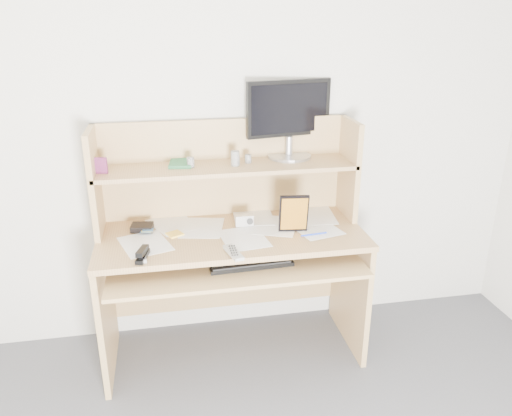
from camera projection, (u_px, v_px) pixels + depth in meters
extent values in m
cube|color=silver|center=(222.00, 127.00, 2.75)|extent=(3.60, 0.04, 2.50)
cube|color=tan|center=(232.00, 236.00, 2.64)|extent=(1.40, 0.60, 0.03)
cube|color=tan|center=(106.00, 309.00, 2.66)|extent=(0.03, 0.56, 0.72)
cube|color=tan|center=(350.00, 286.00, 2.89)|extent=(0.03, 0.56, 0.72)
cube|color=tan|center=(227.00, 276.00, 3.05)|extent=(1.34, 0.02, 0.41)
cube|color=tan|center=(236.00, 262.00, 2.57)|extent=(1.28, 0.55, 0.02)
cube|color=tan|center=(224.00, 168.00, 2.80)|extent=(1.40, 0.02, 0.55)
cube|color=tan|center=(95.00, 182.00, 2.56)|extent=(0.03, 0.30, 0.55)
cube|color=tan|center=(348.00, 168.00, 2.79)|extent=(0.03, 0.30, 0.55)
cube|color=tan|center=(227.00, 167.00, 2.66)|extent=(1.38, 0.30, 0.02)
cube|color=white|center=(232.00, 233.00, 2.64)|extent=(1.32, 0.54, 0.01)
cube|color=black|center=(250.00, 262.00, 2.52)|extent=(0.43, 0.17, 0.02)
cube|color=black|center=(250.00, 260.00, 2.51)|extent=(0.40, 0.16, 0.01)
cube|color=#A8A8A2|center=(233.00, 253.00, 2.39)|extent=(0.08, 0.17, 0.02)
cube|color=#B3B3B5|center=(142.00, 258.00, 2.34)|extent=(0.05, 0.08, 0.02)
cube|color=black|center=(142.00, 253.00, 2.35)|extent=(0.07, 0.14, 0.04)
cube|color=black|center=(142.00, 227.00, 2.66)|extent=(0.12, 0.11, 0.03)
cube|color=yellow|center=(175.00, 234.00, 2.61)|extent=(0.10, 0.10, 0.01)
cube|color=silver|center=(244.00, 220.00, 2.71)|extent=(0.10, 0.04, 0.06)
cube|color=black|center=(294.00, 213.00, 2.60)|extent=(0.15, 0.03, 0.21)
cylinder|color=blue|center=(314.00, 234.00, 2.60)|extent=(0.14, 0.03, 0.01)
cube|color=maroon|center=(101.00, 165.00, 2.50)|extent=(0.06, 0.03, 0.08)
cube|color=#368757|center=(181.00, 163.00, 2.66)|extent=(0.14, 0.18, 0.02)
cylinder|color=black|center=(191.00, 162.00, 2.61)|extent=(0.05, 0.05, 0.05)
cylinder|color=silver|center=(236.00, 160.00, 2.64)|extent=(0.05, 0.05, 0.06)
cylinder|color=black|center=(248.00, 159.00, 2.69)|extent=(0.04, 0.04, 0.05)
cylinder|color=white|center=(235.00, 158.00, 2.63)|extent=(0.06, 0.06, 0.08)
cylinder|color=#A6A6AB|center=(289.00, 156.00, 2.80)|extent=(0.24, 0.24, 0.02)
cylinder|color=#A6A6AB|center=(289.00, 145.00, 2.79)|extent=(0.04, 0.04, 0.10)
cube|color=black|center=(289.00, 108.00, 2.73)|extent=(0.49, 0.12, 0.31)
cube|color=black|center=(290.00, 109.00, 2.71)|extent=(0.44, 0.09, 0.26)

